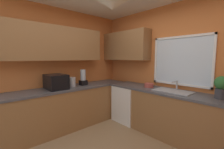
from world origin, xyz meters
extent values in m
cube|color=#D17238|center=(0.00, 1.72, 1.29)|extent=(3.81, 0.06, 2.59)
cube|color=#D17238|center=(-1.88, 0.00, 1.29)|extent=(0.06, 3.49, 2.59)
cube|color=silver|center=(0.17, 1.68, 1.44)|extent=(1.06, 0.02, 0.89)
cube|color=white|center=(0.17, 1.67, 1.91)|extent=(1.14, 0.04, 0.04)
cube|color=white|center=(0.17, 1.67, 0.98)|extent=(1.14, 0.04, 0.04)
cube|color=white|center=(-0.39, 1.67, 1.44)|extent=(0.04, 0.04, 0.97)
cube|color=white|center=(0.72, 1.67, 1.44)|extent=(0.04, 0.04, 0.97)
cube|color=olive|center=(-1.69, -0.20, 1.80)|extent=(0.32, 2.36, 0.70)
cube|color=olive|center=(-1.18, 1.53, 1.80)|extent=(1.33, 0.32, 0.70)
cone|color=silver|center=(0.00, 0.00, 2.17)|extent=(0.44, 0.44, 0.14)
cube|color=olive|center=(-1.54, 0.00, 0.42)|extent=(0.62, 3.07, 0.84)
cube|color=#4C4C51|center=(-1.54, 0.00, 0.86)|extent=(0.65, 3.10, 0.04)
cube|color=olive|center=(0.21, 1.38, 0.42)|extent=(2.87, 0.62, 0.84)
cube|color=#4C4C51|center=(0.21, 1.38, 0.86)|extent=(2.90, 0.65, 0.04)
cube|color=white|center=(-0.88, 1.35, 0.42)|extent=(0.60, 0.60, 0.84)
cube|color=black|center=(-1.54, -0.14, 1.03)|extent=(0.48, 0.36, 0.29)
cylinder|color=#B7B7BC|center=(-1.52, 0.21, 0.98)|extent=(0.14, 0.14, 0.21)
cube|color=#9EA0A5|center=(0.17, 1.38, 0.88)|extent=(0.67, 0.40, 0.02)
cylinder|color=#B7B7BC|center=(0.17, 1.54, 0.97)|extent=(0.03, 0.03, 0.18)
cylinder|color=#B7B7BC|center=(0.17, 1.44, 1.06)|extent=(0.02, 0.20, 0.02)
cylinder|color=#38383D|center=(0.90, 1.43, 0.96)|extent=(0.17, 0.17, 0.16)
sphere|color=#2D6B33|center=(0.90, 1.43, 1.13)|extent=(0.21, 0.21, 0.21)
cylinder|color=#B74C42|center=(-0.36, 1.38, 0.93)|extent=(0.19, 0.19, 0.09)
cube|color=black|center=(-1.54, 0.49, 0.94)|extent=(0.15, 0.15, 0.11)
cylinder|color=#B2BCC6|center=(-1.54, 0.49, 1.12)|extent=(0.12, 0.12, 0.25)
camera|label=1|loc=(1.43, -1.30, 1.50)|focal=23.97mm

